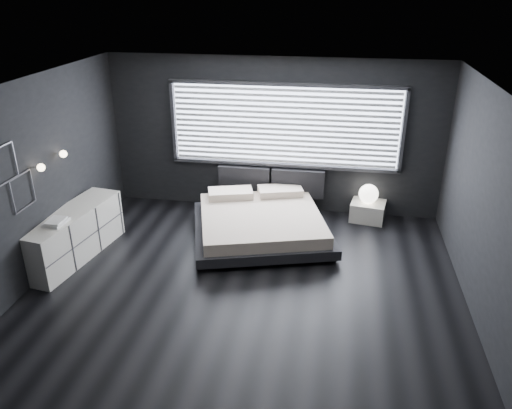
# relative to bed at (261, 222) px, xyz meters

# --- Properties ---
(room) EXTENTS (6.04, 6.00, 2.80)m
(room) POSITION_rel_bed_xyz_m (0.04, -1.54, 1.14)
(room) COLOR black
(room) RESTS_ON ground
(window) EXTENTS (4.14, 0.09, 1.52)m
(window) POSITION_rel_bed_xyz_m (0.24, 1.15, 1.35)
(window) COLOR white
(window) RESTS_ON ground
(headboard) EXTENTS (1.96, 0.16, 0.52)m
(headboard) POSITION_rel_bed_xyz_m (0.01, 1.10, 0.31)
(headboard) COLOR black
(headboard) RESTS_ON ground
(sconce_near) EXTENTS (0.18, 0.11, 0.11)m
(sconce_near) POSITION_rel_bed_xyz_m (-2.85, -1.49, 1.34)
(sconce_near) COLOR silver
(sconce_near) RESTS_ON ground
(sconce_far) EXTENTS (0.18, 0.11, 0.11)m
(sconce_far) POSITION_rel_bed_xyz_m (-2.85, -0.89, 1.34)
(sconce_far) COLOR silver
(sconce_far) RESTS_ON ground
(wall_art_upper) EXTENTS (0.01, 0.48, 0.48)m
(wall_art_upper) POSITION_rel_bed_xyz_m (-2.94, -2.09, 1.59)
(wall_art_upper) COLOR #47474C
(wall_art_upper) RESTS_ON ground
(wall_art_lower) EXTENTS (0.01, 0.48, 0.48)m
(wall_art_lower) POSITION_rel_bed_xyz_m (-2.94, -1.84, 1.12)
(wall_art_lower) COLOR #47474C
(wall_art_lower) RESTS_ON ground
(bed) EXTENTS (2.69, 2.63, 0.57)m
(bed) POSITION_rel_bed_xyz_m (0.00, 0.00, 0.00)
(bed) COLOR black
(bed) RESTS_ON ground
(nightstand) EXTENTS (0.66, 0.58, 0.34)m
(nightstand) POSITION_rel_bed_xyz_m (1.80, 0.96, -0.09)
(nightstand) COLOR beige
(nightstand) RESTS_ON ground
(orb_lamp) EXTENTS (0.34, 0.34, 0.34)m
(orb_lamp) POSITION_rel_bed_xyz_m (1.78, 0.94, 0.25)
(orb_lamp) COLOR white
(orb_lamp) RESTS_ON nightstand
(dresser) EXTENTS (0.83, 1.98, 0.77)m
(dresser) POSITION_rel_bed_xyz_m (-2.74, -1.15, 0.12)
(dresser) COLOR beige
(dresser) RESTS_ON ground
(book_stack) EXTENTS (0.28, 0.35, 0.07)m
(book_stack) POSITION_rel_bed_xyz_m (-2.73, -1.55, 0.54)
(book_stack) COLOR silver
(book_stack) RESTS_ON dresser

